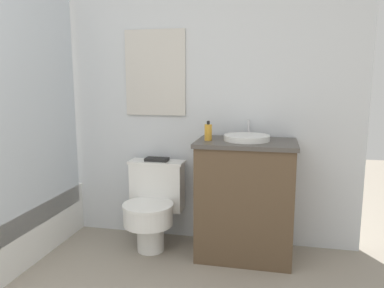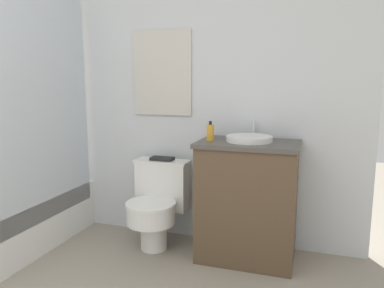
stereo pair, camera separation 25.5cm
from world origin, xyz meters
The scene contains 7 objects.
wall_back centered at (0.00, 2.36, 1.25)m, with size 3.42×0.07×2.50m.
shower_area centered at (-0.88, 1.68, 0.27)m, with size 0.62×1.31×1.98m.
toilet centered at (0.14, 2.09, 0.35)m, with size 0.44×0.51×0.67m.
vanity centered at (0.85, 2.09, 0.44)m, with size 0.71×0.47×0.87m.
sink centered at (0.85, 2.11, 0.89)m, with size 0.33×0.36×0.13m.
soap_bottle centered at (0.58, 2.06, 0.93)m, with size 0.05×0.05×0.14m.
book_on_tank centered at (0.14, 2.20, 0.68)m, with size 0.18×0.10×0.02m.
Camera 2 is at (1.28, -0.51, 1.29)m, focal length 35.00 mm.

